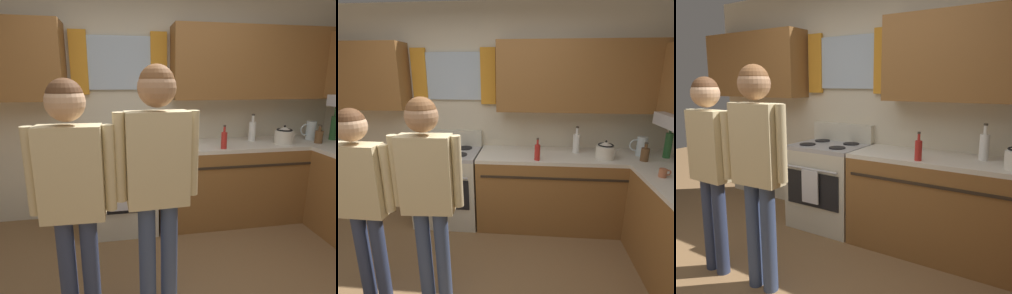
% 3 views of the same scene
% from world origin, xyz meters
% --- Properties ---
extents(back_wall_unit, '(4.60, 0.42, 2.60)m').
position_xyz_m(back_wall_unit, '(0.04, 1.81, 1.50)').
color(back_wall_unit, beige).
rests_on(back_wall_unit, ground).
extents(kitchen_counter_run, '(2.25, 1.78, 0.90)m').
position_xyz_m(kitchen_counter_run, '(1.45, 1.24, 0.45)').
color(kitchen_counter_run, brown).
rests_on(kitchen_counter_run, ground).
extents(stove_oven, '(0.76, 0.67, 1.10)m').
position_xyz_m(stove_oven, '(-0.35, 1.54, 0.47)').
color(stove_oven, beige).
rests_on(stove_oven, ground).
extents(bottle_milk_white, '(0.08, 0.08, 0.31)m').
position_xyz_m(bottle_milk_white, '(1.18, 1.62, 1.02)').
color(bottle_milk_white, white).
rests_on(bottle_milk_white, kitchen_counter_run).
extents(bottle_squat_brown, '(0.08, 0.08, 0.21)m').
position_xyz_m(bottle_squat_brown, '(1.87, 1.38, 0.98)').
color(bottle_squat_brown, brown).
rests_on(bottle_squat_brown, kitchen_counter_run).
extents(bottle_sauce_red, '(0.06, 0.06, 0.25)m').
position_xyz_m(bottle_sauce_red, '(0.72, 1.31, 0.99)').
color(bottle_sauce_red, red).
rests_on(bottle_sauce_red, kitchen_counter_run).
extents(bottle_wine_green, '(0.08, 0.08, 0.39)m').
position_xyz_m(bottle_wine_green, '(2.16, 1.51, 1.05)').
color(bottle_wine_green, '#2D6633').
rests_on(bottle_wine_green, kitchen_counter_run).
extents(stovetop_kettle, '(0.27, 0.20, 0.21)m').
position_xyz_m(stovetop_kettle, '(1.47, 1.42, 1.00)').
color(stovetop_kettle, silver).
rests_on(stovetop_kettle, kitchen_counter_run).
extents(water_pitcher, '(0.19, 0.11, 0.22)m').
position_xyz_m(water_pitcher, '(1.90, 1.57, 1.01)').
color(water_pitcher, silver).
rests_on(water_pitcher, kitchen_counter_run).
extents(adult_left, '(0.50, 0.22, 1.59)m').
position_xyz_m(adult_left, '(-0.61, 0.25, 1.00)').
color(adult_left, '#2D3856').
rests_on(adult_left, ground).
extents(adult_in_plaid, '(0.52, 0.23, 1.67)m').
position_xyz_m(adult_in_plaid, '(-0.11, 0.28, 1.05)').
color(adult_in_plaid, '#38476B').
rests_on(adult_in_plaid, ground).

